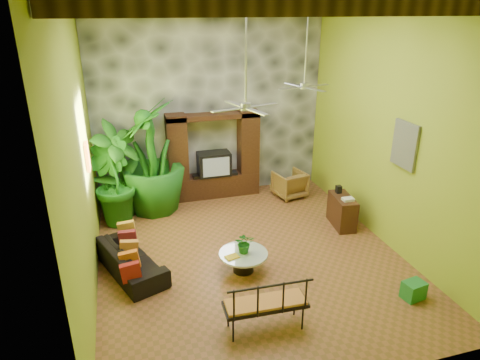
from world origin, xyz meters
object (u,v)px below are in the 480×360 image
object	(u,v)px
ceiling_fan_back	(305,76)
side_console	(342,211)
ceiling_fan_front	(246,95)
tall_plant_a	(120,170)
tall_plant_c	(151,157)
wicker_armchair	(290,184)
tall_plant_b	(112,182)
sofa	(130,259)
coffee_table	(243,259)
iron_bench	(267,302)
green_bin	(414,290)
entertainment_center	(214,162)

from	to	relation	value
ceiling_fan_back	side_console	world-z (taller)	ceiling_fan_back
ceiling_fan_front	tall_plant_a	world-z (taller)	ceiling_fan_front
ceiling_fan_front	tall_plant_c	size ratio (longest dim) A/B	0.66
wicker_armchair	tall_plant_b	xyz separation A→B (m)	(-4.55, -0.23, 0.67)
ceiling_fan_front	tall_plant_c	world-z (taller)	ceiling_fan_front
tall_plant_b	side_console	distance (m)	5.38
sofa	tall_plant_a	size ratio (longest dim) A/B	0.81
coffee_table	iron_bench	world-z (taller)	iron_bench
ceiling_fan_back	coffee_table	size ratio (longest dim) A/B	1.98
sofa	green_bin	distance (m)	5.24
sofa	side_console	world-z (taller)	side_console
sofa	side_console	bearing A→B (deg)	-104.19
ceiling_fan_front	coffee_table	xyz separation A→B (m)	(-0.07, -0.14, -3.15)
tall_plant_b	tall_plant_a	bearing A→B (deg)	53.64
ceiling_fan_back	green_bin	world-z (taller)	ceiling_fan_back
entertainment_center	green_bin	world-z (taller)	entertainment_center
sofa	coffee_table	xyz separation A→B (m)	(2.10, -0.59, -0.02)
ceiling_fan_front	wicker_armchair	xyz separation A→B (m)	(2.14, 2.91, -3.05)
coffee_table	green_bin	xyz separation A→B (m)	(2.63, -1.64, -0.09)
entertainment_center	side_console	distance (m)	3.58
sofa	tall_plant_c	distance (m)	2.95
ceiling_fan_back	side_console	size ratio (longest dim) A/B	2.05
ceiling_fan_back	tall_plant_b	size ratio (longest dim) A/B	0.91
coffee_table	side_console	xyz separation A→B (m)	(2.74, 1.16, 0.11)
sofa	tall_plant_b	bearing A→B (deg)	-14.87
tall_plant_b	green_bin	bearing A→B (deg)	-41.91
sofa	entertainment_center	bearing A→B (deg)	-58.50
sofa	tall_plant_b	world-z (taller)	tall_plant_b
iron_bench	ceiling_fan_back	bearing A→B (deg)	61.99
wicker_armchair	side_console	bearing A→B (deg)	94.08
ceiling_fan_back	ceiling_fan_front	bearing A→B (deg)	-138.37
green_bin	ceiling_fan_back	bearing A→B (deg)	102.64
tall_plant_a	side_console	xyz separation A→B (m)	(4.88, -1.93, -0.83)
wicker_armchair	tall_plant_c	world-z (taller)	tall_plant_c
tall_plant_b	iron_bench	xyz separation A→B (m)	(2.21, -4.52, -0.47)
tall_plant_c	iron_bench	bearing A→B (deg)	-75.82
tall_plant_a	tall_plant_c	xyz separation A→B (m)	(0.77, 0.13, 0.21)
entertainment_center	ceiling_fan_back	xyz separation A→B (m)	(1.60, -1.94, 2.44)
tall_plant_a	iron_bench	bearing A→B (deg)	-67.21
ceiling_fan_front	ceiling_fan_back	size ratio (longest dim) A/B	1.00
side_console	coffee_table	bearing A→B (deg)	-149.71
wicker_armchair	ceiling_fan_front	bearing A→B (deg)	42.10
tall_plant_a	coffee_table	xyz separation A→B (m)	(2.14, -3.09, -0.94)
tall_plant_b	coffee_table	distance (m)	3.74
wicker_armchair	ceiling_fan_back	bearing A→B (deg)	64.02
entertainment_center	tall_plant_a	distance (m)	2.49
entertainment_center	side_console	size ratio (longest dim) A/B	2.64
ceiling_fan_back	tall_plant_c	size ratio (longest dim) A/B	0.66
ceiling_fan_back	coffee_table	bearing A→B (deg)	-137.15
tall_plant_b	green_bin	distance (m)	6.73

